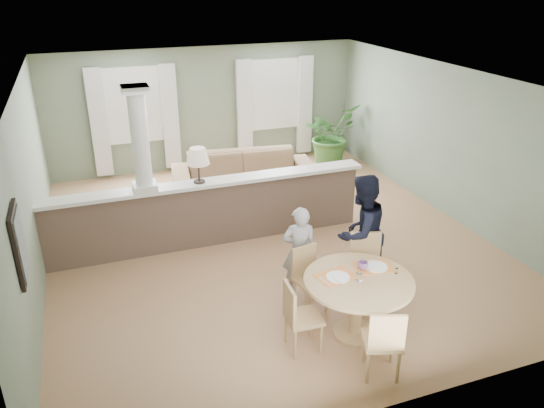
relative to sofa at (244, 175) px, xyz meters
name	(u,v)px	position (x,y,z in m)	size (l,w,h in m)	color
ground	(266,239)	(-0.25, -2.04, -0.42)	(8.00, 8.00, 0.00)	tan
room_shell	(252,127)	(-0.28, -1.41, 1.40)	(7.02, 8.02, 2.71)	gray
pony_wall	(205,205)	(-1.24, -1.84, 0.29)	(5.32, 0.38, 2.70)	brown
sofa	(244,175)	(0.00, 0.00, 0.00)	(2.85, 1.12, 0.83)	#998353
houseplant	(330,135)	(2.45, 1.14, 0.27)	(1.24, 1.08, 1.38)	#356729
dining_table	(358,291)	(-0.05, -4.83, 0.22)	(1.33, 1.33, 0.91)	tan
chair_far_boy	(308,275)	(-0.37, -4.05, 0.06)	(0.46, 0.46, 0.86)	tan
chair_far_man	(366,265)	(0.43, -4.18, 0.12)	(0.55, 0.55, 0.98)	tan
chair_near	(383,340)	(-0.16, -5.61, 0.09)	(0.53, 0.53, 0.92)	tan
chair_side	(298,315)	(-0.84, -4.85, 0.08)	(0.43, 0.43, 0.90)	tan
child_person	(299,251)	(-0.36, -3.71, 0.24)	(0.48, 0.32, 1.32)	#A1A1A6
man_person	(361,233)	(0.51, -3.83, 0.43)	(0.83, 0.64, 1.70)	black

